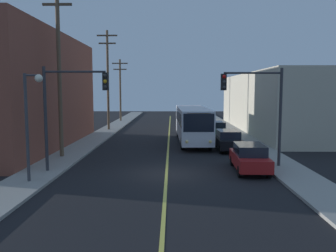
# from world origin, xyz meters

# --- Properties ---
(ground_plane) EXTENTS (120.00, 120.00, 0.00)m
(ground_plane) POSITION_xyz_m (0.00, 0.00, 0.00)
(ground_plane) COLOR black
(sidewalk_left) EXTENTS (2.50, 90.00, 0.15)m
(sidewalk_left) POSITION_xyz_m (-7.25, 10.00, 0.07)
(sidewalk_left) COLOR gray
(sidewalk_left) RESTS_ON ground
(sidewalk_right) EXTENTS (2.50, 90.00, 0.15)m
(sidewalk_right) POSITION_xyz_m (7.25, 10.00, 0.07)
(sidewalk_right) COLOR gray
(sidewalk_right) RESTS_ON ground
(lane_stripe_center) EXTENTS (0.16, 60.00, 0.01)m
(lane_stripe_center) POSITION_xyz_m (0.00, 15.00, 0.01)
(lane_stripe_center) COLOR #D8CC4C
(lane_stripe_center) RESTS_ON ground
(building_left_brick) EXTENTS (10.00, 19.69, 9.46)m
(building_left_brick) POSITION_xyz_m (-13.49, 9.05, 4.73)
(building_left_brick) COLOR brown
(building_left_brick) RESTS_ON ground
(building_right_warehouse) EXTENTS (12.00, 27.77, 6.72)m
(building_right_warehouse) POSITION_xyz_m (14.49, 21.13, 3.36)
(building_right_warehouse) COLOR beige
(building_right_warehouse) RESTS_ON ground
(city_bus) EXTENTS (2.84, 12.21, 3.20)m
(city_bus) POSITION_xyz_m (2.20, 12.38, 1.82)
(city_bus) COLOR silver
(city_bus) RESTS_ON ground
(parked_car_red) EXTENTS (1.95, 4.46, 1.62)m
(parked_car_red) POSITION_xyz_m (4.93, 0.62, 0.84)
(parked_car_red) COLOR maroon
(parked_car_red) RESTS_ON ground
(parked_car_black) EXTENTS (1.84, 4.41, 1.62)m
(parked_car_black) POSITION_xyz_m (4.81, 7.81, 0.84)
(parked_car_black) COLOR black
(parked_car_black) RESTS_ON ground
(parked_car_green) EXTENTS (1.95, 4.46, 1.62)m
(parked_car_green) POSITION_xyz_m (4.83, 15.73, 0.84)
(parked_car_green) COLOR #196038
(parked_car_green) RESTS_ON ground
(utility_pole_near) EXTENTS (2.40, 0.28, 11.98)m
(utility_pole_near) POSITION_xyz_m (-7.52, 4.46, 6.67)
(utility_pole_near) COLOR brown
(utility_pole_near) RESTS_ON sidewalk_left
(utility_pole_mid) EXTENTS (2.40, 0.28, 11.65)m
(utility_pole_mid) POSITION_xyz_m (-7.30, 21.50, 6.50)
(utility_pole_mid) COLOR brown
(utility_pole_mid) RESTS_ON sidewalk_left
(utility_pole_far) EXTENTS (2.40, 0.28, 9.35)m
(utility_pole_far) POSITION_xyz_m (-7.63, 33.42, 5.31)
(utility_pole_far) COLOR brown
(utility_pole_far) RESTS_ON sidewalk_left
(traffic_signal_left_corner) EXTENTS (3.75, 0.48, 6.00)m
(traffic_signal_left_corner) POSITION_xyz_m (-5.41, 0.00, 4.30)
(traffic_signal_left_corner) COLOR #2D2D33
(traffic_signal_left_corner) RESTS_ON sidewalk_left
(traffic_signal_right_corner) EXTENTS (3.75, 0.48, 6.00)m
(traffic_signal_right_corner) POSITION_xyz_m (5.41, 1.48, 4.30)
(traffic_signal_right_corner) COLOR #2D2D33
(traffic_signal_right_corner) RESTS_ON sidewalk_right
(street_lamp_left) EXTENTS (0.98, 0.40, 5.50)m
(street_lamp_left) POSITION_xyz_m (-6.83, -2.34, 3.74)
(street_lamp_left) COLOR #38383D
(street_lamp_left) RESTS_ON sidewalk_left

